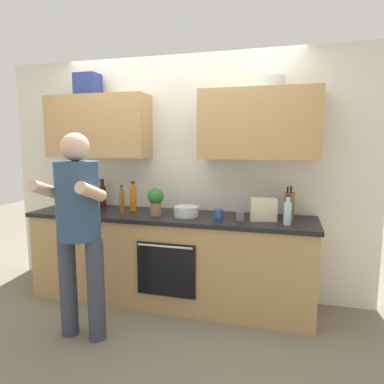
# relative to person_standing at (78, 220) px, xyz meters

# --- Properties ---
(ground_plane) EXTENTS (12.00, 12.00, 0.00)m
(ground_plane) POSITION_rel_person_standing_xyz_m (0.47, 0.81, -0.99)
(ground_plane) COLOR #756B5B
(back_wall_unit) EXTENTS (4.00, 0.38, 2.50)m
(back_wall_unit) POSITION_rel_person_standing_xyz_m (0.47, 1.09, 0.50)
(back_wall_unit) COLOR silver
(back_wall_unit) RESTS_ON ground
(counter) EXTENTS (2.84, 0.67, 0.90)m
(counter) POSITION_rel_person_standing_xyz_m (0.47, 0.81, -0.54)
(counter) COLOR tan
(counter) RESTS_ON ground
(person_standing) EXTENTS (0.49, 0.45, 1.68)m
(person_standing) POSITION_rel_person_standing_xyz_m (0.00, 0.00, 0.00)
(person_standing) COLOR #383D4C
(person_standing) RESTS_ON ground
(bottle_vinegar) EXTENTS (0.05, 0.05, 0.23)m
(bottle_vinegar) POSITION_rel_person_standing_xyz_m (-0.73, 0.93, 0.01)
(bottle_vinegar) COLOR brown
(bottle_vinegar) RESTS_ON counter
(bottle_water) EXTENTS (0.07, 0.07, 0.26)m
(bottle_water) POSITION_rel_person_standing_xyz_m (1.61, 0.69, 0.02)
(bottle_water) COLOR silver
(bottle_water) RESTS_ON counter
(bottle_juice) EXTENTS (0.07, 0.07, 0.31)m
(bottle_juice) POSITION_rel_person_standing_xyz_m (0.05, 0.92, 0.04)
(bottle_juice) COLOR orange
(bottle_juice) RESTS_ON counter
(bottle_oil) EXTENTS (0.05, 0.05, 0.24)m
(bottle_oil) POSITION_rel_person_standing_xyz_m (-0.42, 0.90, 0.01)
(bottle_oil) COLOR olive
(bottle_oil) RESTS_ON counter
(bottle_syrup) EXTENTS (0.05, 0.05, 0.29)m
(bottle_syrup) POSITION_rel_person_standing_xyz_m (-0.00, 0.75, 0.03)
(bottle_syrup) COLOR #8C4C14
(bottle_syrup) RESTS_ON counter
(bottle_wine) EXTENTS (0.08, 0.08, 0.31)m
(bottle_wine) POSITION_rel_person_standing_xyz_m (-0.38, 1.03, 0.04)
(bottle_wine) COLOR #471419
(bottle_wine) RESTS_ON counter
(cup_tea) EXTENTS (0.09, 0.09, 0.08)m
(cup_tea) POSITION_rel_person_standing_xyz_m (0.98, 0.80, -0.05)
(cup_tea) COLOR #33598C
(cup_tea) RESTS_ON counter
(cup_stoneware) EXTENTS (0.08, 0.08, 0.09)m
(cup_stoneware) POSITION_rel_person_standing_xyz_m (1.19, 0.74, -0.05)
(cup_stoneware) COLOR slate
(cup_stoneware) RESTS_ON counter
(mixing_bowl) EXTENTS (0.24, 0.24, 0.10)m
(mixing_bowl) POSITION_rel_person_standing_xyz_m (0.66, 0.79, -0.04)
(mixing_bowl) COLOR silver
(mixing_bowl) RESTS_ON counter
(knife_block) EXTENTS (0.10, 0.14, 0.30)m
(knife_block) POSITION_rel_person_standing_xyz_m (1.62, 0.96, 0.03)
(knife_block) COLOR brown
(knife_block) RESTS_ON counter
(potted_herb) EXTENTS (0.16, 0.16, 0.27)m
(potted_herb) POSITION_rel_person_standing_xyz_m (0.37, 0.74, 0.06)
(potted_herb) COLOR #9E6647
(potted_herb) RESTS_ON counter
(grocery_bag_rice) EXTENTS (0.25, 0.19, 0.20)m
(grocery_bag_rice) POSITION_rel_person_standing_xyz_m (1.39, 0.82, 0.01)
(grocery_bag_rice) COLOR beige
(grocery_bag_rice) RESTS_ON counter
(grocery_bag_bread) EXTENTS (0.22, 0.17, 0.18)m
(grocery_bag_bread) POSITION_rel_person_standing_xyz_m (-0.59, 0.78, -0.00)
(grocery_bag_bread) COLOR tan
(grocery_bag_bread) RESTS_ON counter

